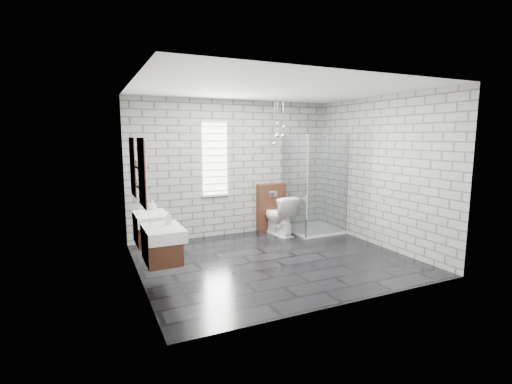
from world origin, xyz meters
TOP-DOWN VIEW (x-y plane):
  - floor at (0.00, 0.00)m, footprint 4.20×3.60m
  - ceiling at (0.00, 0.00)m, footprint 4.20×3.60m
  - wall_back at (0.00, 1.81)m, footprint 4.20×0.02m
  - wall_front at (0.00, -1.81)m, footprint 4.20×0.02m
  - wall_left at (-2.11, 0.00)m, footprint 0.02×3.60m
  - wall_right at (2.11, 0.00)m, footprint 0.02×3.60m
  - vanity_left at (-1.91, -0.51)m, footprint 0.47×0.70m
  - vanity_right at (-1.91, 0.42)m, footprint 0.47×0.70m
  - shelf_lower at (-2.03, -0.05)m, footprint 0.14×0.30m
  - shelf_upper at (-2.03, -0.05)m, footprint 0.14×0.30m
  - window at (-0.40, 1.78)m, footprint 0.56×0.05m
  - cistern_panel at (0.80, 1.70)m, footprint 0.60×0.20m
  - flush_plate at (0.80, 1.60)m, footprint 0.18×0.01m
  - shower_enclosure at (1.50, 1.18)m, footprint 1.00×1.00m
  - pendant_cluster at (0.79, 1.37)m, footprint 0.30×0.26m
  - toilet at (0.80, 1.34)m, footprint 0.55×0.84m
  - soap_bottle_a at (-1.76, -0.37)m, footprint 0.09×0.09m
  - soap_bottle_b at (-1.80, 0.69)m, footprint 0.14×0.14m
  - soap_bottle_c at (-2.02, -0.12)m, footprint 0.09×0.09m
  - vase at (-2.02, 0.02)m, footprint 0.13×0.13m

SIDE VIEW (x-z plane):
  - floor at x=0.00m, z-range -0.02..0.00m
  - toilet at x=0.80m, z-range 0.00..0.80m
  - cistern_panel at x=0.80m, z-range 0.00..1.00m
  - shower_enclosure at x=1.50m, z-range -0.51..1.52m
  - vanity_left at x=-1.91m, z-range -0.03..1.54m
  - vanity_right at x=-1.91m, z-range -0.03..1.54m
  - flush_plate at x=0.80m, z-range 0.74..0.86m
  - soap_bottle_b at x=-1.80m, z-range 0.85..1.00m
  - soap_bottle_a at x=-1.76m, z-range 0.85..1.02m
  - shelf_lower at x=-2.03m, z-range 1.31..1.33m
  - wall_back at x=0.00m, z-range 0.00..2.70m
  - wall_front at x=0.00m, z-range 0.00..2.70m
  - wall_left at x=-2.11m, z-range 0.00..2.70m
  - wall_right at x=2.11m, z-range 0.00..2.70m
  - soap_bottle_c at x=-2.02m, z-range 1.33..1.53m
  - window at x=-0.40m, z-range 0.81..2.29m
  - shelf_upper at x=-2.03m, z-range 1.57..1.59m
  - vase at x=-2.02m, z-range 1.59..1.70m
  - pendant_cluster at x=0.79m, z-range 1.62..2.51m
  - ceiling at x=0.00m, z-range 2.70..2.72m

